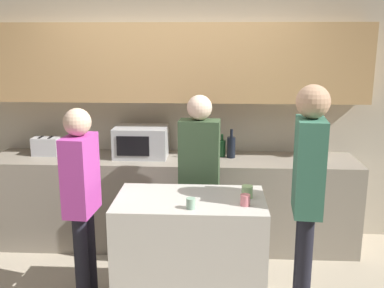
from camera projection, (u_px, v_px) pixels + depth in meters
name	position (u px, v px, depth m)	size (l,w,h in m)	color
back_wall	(175.00, 91.00, 4.54)	(6.40, 0.40, 2.70)	beige
back_counter	(173.00, 201.00, 4.53)	(3.60, 0.62, 0.90)	gray
kitchen_island	(190.00, 255.00, 3.40)	(1.10, 0.63, 0.92)	beige
microwave	(141.00, 142.00, 4.46)	(0.52, 0.39, 0.30)	#B7BABC
toaster	(46.00, 146.00, 4.52)	(0.26, 0.16, 0.18)	silver
potted_plant	(321.00, 139.00, 4.36)	(0.14, 0.14, 0.39)	silver
bottle_0	(202.00, 148.00, 4.37)	(0.07, 0.07, 0.28)	#472814
bottle_1	(211.00, 144.00, 4.46)	(0.06, 0.06, 0.32)	#194723
bottle_2	(222.00, 148.00, 4.46)	(0.07, 0.07, 0.23)	#194723
bottle_3	(231.00, 147.00, 4.42)	(0.08, 0.08, 0.29)	black
cup_0	(191.00, 203.00, 3.09)	(0.06, 0.06, 0.08)	#92B99E
cup_1	(247.00, 192.00, 3.30)	(0.08, 0.08, 0.09)	#ACDC92
cup_2	(245.00, 200.00, 3.15)	(0.07, 0.07, 0.08)	pink
person_left	(81.00, 192.00, 3.41)	(0.22, 0.35, 1.57)	black
person_center	(308.00, 185.00, 3.15)	(0.23, 0.36, 1.77)	black
person_right	(199.00, 171.00, 3.85)	(0.35, 0.22, 1.60)	black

